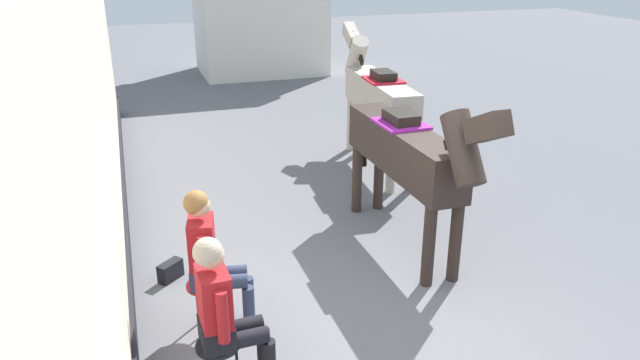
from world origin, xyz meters
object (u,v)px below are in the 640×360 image
at_px(saddled_horse_far, 377,94).
at_px(saddled_horse_near, 409,153).
at_px(satchel_bag, 170,271).
at_px(seated_visitor_near, 224,309).
at_px(seated_visitor_far, 210,254).

bearing_deg(saddled_horse_far, saddled_horse_near, -106.05).
bearing_deg(satchel_bag, saddled_horse_near, 137.13).
relative_size(saddled_horse_near, saddled_horse_far, 1.00).
distance_m(seated_visitor_near, saddled_horse_near, 3.02).
xyz_separation_m(seated_visitor_near, satchel_bag, (-0.28, 1.90, -0.68)).
bearing_deg(seated_visitor_near, saddled_horse_near, 36.93).
bearing_deg(seated_visitor_far, satchel_bag, 107.15).
xyz_separation_m(seated_visitor_far, satchel_bag, (-0.31, 1.01, -0.68)).
height_order(seated_visitor_near, satchel_bag, seated_visitor_near).
distance_m(saddled_horse_near, satchel_bag, 2.88).
height_order(seated_visitor_near, saddled_horse_near, saddled_horse_near).
bearing_deg(satchel_bag, saddled_horse_far, 175.48).
distance_m(saddled_horse_far, satchel_bag, 4.38).
bearing_deg(seated_visitor_far, seated_visitor_near, -92.13).
height_order(seated_visitor_near, saddled_horse_far, saddled_horse_far).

